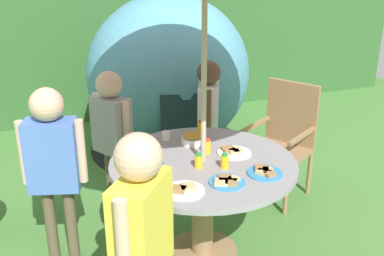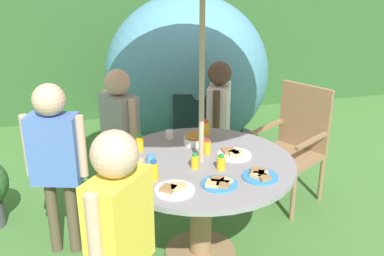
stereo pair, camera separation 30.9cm
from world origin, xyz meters
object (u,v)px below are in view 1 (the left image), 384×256
(juice_bottle_spot_a, at_px, (225,161))
(snack_bowl, at_px, (192,139))
(wooden_chair, at_px, (284,136))
(dome_tent, at_px, (169,75))
(child_in_grey_shirt, at_px, (112,125))
(child_in_blue_shirt, at_px, (53,156))
(juice_bottle_mid_left, at_px, (199,161))
(plate_near_right, at_px, (234,152))
(plate_mid_right, at_px, (265,172))
(juice_bottle_center_back, at_px, (139,146))
(plate_front_edge, at_px, (227,181))
(juice_bottle_far_left, at_px, (121,160))
(juice_bottle_back_edge, at_px, (201,128))
(garden_table, at_px, (203,182))
(child_in_yellow_shirt, at_px, (142,227))
(plate_far_right, at_px, (184,190))
(juice_bottle_center_front, at_px, (207,146))
(cup_near, at_px, (166,136))
(child_in_white_shirt, at_px, (208,110))
(cup_far, at_px, (153,160))
(juice_bottle_near_left, at_px, (161,172))

(juice_bottle_spot_a, bearing_deg, snack_bowl, 96.66)
(wooden_chair, bearing_deg, snack_bowl, -103.39)
(dome_tent, distance_m, child_in_grey_shirt, 1.47)
(child_in_blue_shirt, relative_size, juice_bottle_mid_left, 12.59)
(plate_near_right, xyz_separation_m, plate_mid_right, (0.05, -0.36, 0.00))
(wooden_chair, relative_size, dome_tent, 0.52)
(snack_bowl, xyz_separation_m, juice_bottle_center_back, (-0.42, -0.02, 0.02))
(juice_bottle_center_back, relative_size, juice_bottle_mid_left, 1.23)
(plate_front_edge, relative_size, juice_bottle_far_left, 2.06)
(juice_bottle_far_left, distance_m, juice_bottle_back_edge, 0.78)
(garden_table, xyz_separation_m, child_in_yellow_shirt, (-0.64, -0.77, 0.26))
(child_in_grey_shirt, distance_m, juice_bottle_spot_a, 1.13)
(plate_mid_right, xyz_separation_m, juice_bottle_center_back, (-0.67, 0.60, 0.05))
(plate_far_right, bearing_deg, child_in_blue_shirt, 136.68)
(plate_mid_right, height_order, juice_bottle_center_back, juice_bottle_center_back)
(plate_far_right, height_order, juice_bottle_mid_left, juice_bottle_mid_left)
(garden_table, height_order, child_in_grey_shirt, child_in_grey_shirt)
(plate_near_right, distance_m, juice_bottle_center_front, 0.19)
(child_in_yellow_shirt, xyz_separation_m, juice_bottle_back_edge, (0.80, 1.21, -0.03))
(wooden_chair, distance_m, cup_near, 1.20)
(snack_bowl, bearing_deg, dome_tent, 77.56)
(wooden_chair, bearing_deg, plate_front_edge, -77.23)
(wooden_chair, height_order, child_in_white_shirt, child_in_white_shirt)
(garden_table, bearing_deg, child_in_grey_shirt, 119.09)
(juice_bottle_mid_left, bearing_deg, juice_bottle_far_left, 158.31)
(child_in_yellow_shirt, xyz_separation_m, juice_bottle_far_left, (0.09, 0.87, -0.04))
(dome_tent, relative_size, juice_bottle_center_back, 15.72)
(dome_tent, relative_size, cup_far, 33.49)
(plate_near_right, height_order, juice_bottle_near_left, juice_bottle_near_left)
(child_in_white_shirt, relative_size, plate_mid_right, 5.40)
(child_in_yellow_shirt, relative_size, plate_near_right, 5.47)
(child_in_grey_shirt, xyz_separation_m, plate_far_right, (0.19, -1.19, -0.02))
(dome_tent, relative_size, juice_bottle_mid_left, 19.41)
(plate_front_edge, bearing_deg, plate_near_right, 58.84)
(plate_far_right, distance_m, juice_bottle_near_left, 0.20)
(cup_near, bearing_deg, dome_tent, 70.98)
(plate_near_right, distance_m, cup_far, 0.59)
(cup_near, bearing_deg, juice_bottle_mid_left, -84.21)
(snack_bowl, bearing_deg, plate_near_right, -51.85)
(cup_far, bearing_deg, dome_tent, 68.87)
(child_in_white_shirt, height_order, juice_bottle_near_left, child_in_white_shirt)
(plate_near_right, height_order, juice_bottle_back_edge, juice_bottle_back_edge)
(juice_bottle_center_back, bearing_deg, juice_bottle_far_left, -132.89)
(snack_bowl, xyz_separation_m, plate_mid_right, (0.26, -0.63, -0.03))
(wooden_chair, xyz_separation_m, child_in_blue_shirt, (-2.00, -0.31, 0.27))
(plate_mid_right, bearing_deg, garden_table, 132.34)
(plate_front_edge, bearing_deg, child_in_yellow_shirt, -147.60)
(garden_table, height_order, juice_bottle_far_left, juice_bottle_far_left)
(juice_bottle_far_left, distance_m, cup_near, 0.55)
(wooden_chair, xyz_separation_m, juice_bottle_center_front, (-0.96, -0.50, 0.25))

